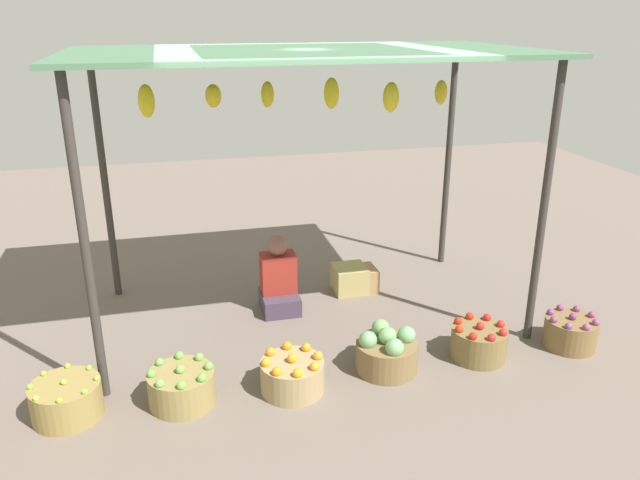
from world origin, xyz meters
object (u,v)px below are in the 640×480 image
Objects in this scene: basket_limes at (67,400)px; basket_oranges at (292,375)px; basket_cabbages at (387,352)px; wooden_crate_stacked_rear at (350,279)px; basket_purple_onions at (570,332)px; basket_green_apples at (182,387)px; vendor_person at (279,281)px; wooden_crate_near_vendor at (358,279)px; basket_red_tomatoes at (479,342)px.

basket_oranges is (1.67, -0.08, -0.00)m from basket_limes.
basket_cabbages reaches higher than basket_oranges.
wooden_crate_stacked_rear is (2.63, 1.58, 0.00)m from basket_limes.
basket_green_apples is at bearing -179.53° from basket_purple_onions.
vendor_person is 1.55× the size of basket_green_apples.
basket_oranges is 1.95m from wooden_crate_near_vendor.
vendor_person is 1.52× the size of basket_cabbages.
basket_purple_onions reaches higher than basket_limes.
vendor_person is 1.48m from basket_cabbages.
basket_green_apples is (0.83, -0.04, 0.00)m from basket_limes.
wooden_crate_near_vendor is at bearing 14.24° from vendor_person.
vendor_person is 1.71m from basket_green_apples.
basket_limes reaches higher than wooden_crate_stacked_rear.
basket_red_tomatoes reaches higher than wooden_crate_stacked_rear.
basket_green_apples is at bearing -126.11° from vendor_person.
vendor_person is at bearing 53.89° from basket_green_apples.
basket_oranges is 1.34× the size of wooden_crate_near_vendor.
vendor_person is at bearing -165.76° from wooden_crate_near_vendor.
basket_limes is at bearing -179.73° from basket_red_tomatoes.
basket_green_apples reaches higher than wooden_crate_near_vendor.
basket_green_apples is 1.11× the size of basket_purple_onions.
wooden_crate_stacked_rear is at bearing 113.76° from basket_red_tomatoes.
basket_red_tomatoes is at bearing 1.18° from basket_green_apples.
wooden_crate_stacked_rear is (-1.57, 1.58, -0.00)m from basket_purple_onions.
basket_green_apples is at bearing -2.49° from basket_limes.
basket_limes reaches higher than wooden_crate_near_vendor.
wooden_crate_stacked_rear is at bearing 59.86° from basket_oranges.
basket_green_apples is 1.45× the size of wooden_crate_stacked_rear.
basket_cabbages is 0.83m from basket_red_tomatoes.
basket_purple_onions is (3.37, 0.03, 0.00)m from basket_green_apples.
basket_cabbages is at bearing 2.04° from basket_green_apples.
vendor_person is 1.65× the size of basket_red_tomatoes.
basket_green_apples is 1.00× the size of basket_oranges.
basket_red_tomatoes is 1.36× the size of wooden_crate_stacked_rear.
basket_cabbages is at bearing 179.47° from basket_red_tomatoes.
basket_cabbages reaches higher than basket_green_apples.
basket_red_tomatoes is 1.70m from wooden_crate_stacked_rear.
wooden_crate_near_vendor is (2.72, 1.57, -0.01)m from basket_limes.
basket_red_tomatoes is 1.26× the size of wooden_crate_near_vendor.
basket_red_tomatoes is 1.66m from wooden_crate_near_vendor.
basket_purple_onions is (4.20, -0.01, 0.00)m from basket_limes.
vendor_person reaches higher than basket_green_apples.
basket_red_tomatoes is at bearing -69.03° from wooden_crate_near_vendor.
wooden_crate_near_vendor is at bearing -5.22° from wooden_crate_stacked_rear.
basket_purple_onions is at bearing -45.30° from wooden_crate_stacked_rear.
basket_red_tomatoes reaches higher than basket_oranges.
basket_limes is 0.83m from basket_green_apples.
wooden_crate_stacked_rear is at bearing 134.70° from basket_purple_onions.
basket_limes is 3.07m from wooden_crate_stacked_rear.
basket_cabbages reaches higher than wooden_crate_near_vendor.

